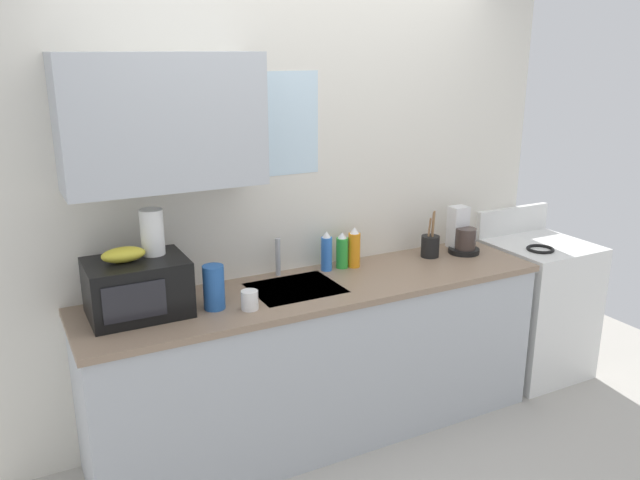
% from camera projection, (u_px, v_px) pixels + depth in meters
% --- Properties ---
extents(kitchen_wall_assembly, '(3.33, 0.42, 2.50)m').
position_uv_depth(kitchen_wall_assembly, '(272.00, 194.00, 3.52)').
color(kitchen_wall_assembly, silver).
rests_on(kitchen_wall_assembly, ground).
extents(counter_unit, '(2.56, 0.63, 0.90)m').
position_uv_depth(counter_unit, '(320.00, 359.00, 3.57)').
color(counter_unit, '#B2B7BC').
rests_on(counter_unit, ground).
extents(sink_faucet, '(0.03, 0.03, 0.21)m').
position_uv_depth(sink_faucet, '(278.00, 257.00, 3.56)').
color(sink_faucet, '#B2B5BA').
rests_on(sink_faucet, counter_unit).
extents(stove_range, '(0.60, 0.60, 1.08)m').
position_uv_depth(stove_range, '(535.00, 307.00, 4.30)').
color(stove_range, white).
rests_on(stove_range, ground).
extents(microwave, '(0.46, 0.35, 0.27)m').
position_uv_depth(microwave, '(137.00, 288.00, 3.03)').
color(microwave, black).
rests_on(microwave, counter_unit).
extents(banana_bunch, '(0.20, 0.11, 0.07)m').
position_uv_depth(banana_bunch, '(123.00, 255.00, 2.96)').
color(banana_bunch, gold).
rests_on(banana_bunch, microwave).
extents(paper_towel_roll, '(0.11, 0.11, 0.22)m').
position_uv_depth(paper_towel_roll, '(152.00, 232.00, 3.05)').
color(paper_towel_roll, white).
rests_on(paper_towel_roll, microwave).
extents(coffee_maker, '(0.19, 0.21, 0.28)m').
position_uv_depth(coffee_maker, '(462.00, 236.00, 3.97)').
color(coffee_maker, black).
rests_on(coffee_maker, counter_unit).
extents(dish_soap_bottle_blue, '(0.06, 0.06, 0.23)m').
position_uv_depth(dish_soap_bottle_blue, '(327.00, 252.00, 3.64)').
color(dish_soap_bottle_blue, blue).
rests_on(dish_soap_bottle_blue, counter_unit).
extents(dish_soap_bottle_green, '(0.07, 0.07, 0.21)m').
position_uv_depth(dish_soap_bottle_green, '(342.00, 251.00, 3.69)').
color(dish_soap_bottle_green, green).
rests_on(dish_soap_bottle_green, counter_unit).
extents(dish_soap_bottle_orange, '(0.07, 0.07, 0.24)m').
position_uv_depth(dish_soap_bottle_orange, '(354.00, 248.00, 3.70)').
color(dish_soap_bottle_orange, orange).
rests_on(dish_soap_bottle_orange, counter_unit).
extents(cereal_canister, '(0.10, 0.10, 0.22)m').
position_uv_depth(cereal_canister, '(214.00, 287.00, 3.10)').
color(cereal_canister, '#2659A5').
rests_on(cereal_canister, counter_unit).
extents(mug_white, '(0.08, 0.08, 0.09)m').
position_uv_depth(mug_white, '(250.00, 300.00, 3.11)').
color(mug_white, white).
rests_on(mug_white, counter_unit).
extents(utensil_crock, '(0.11, 0.11, 0.29)m').
position_uv_depth(utensil_crock, '(430.00, 245.00, 3.89)').
color(utensil_crock, black).
rests_on(utensil_crock, counter_unit).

